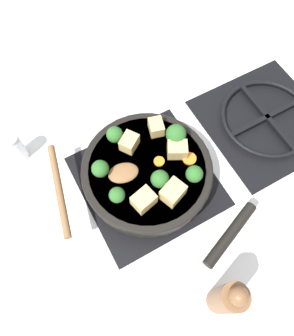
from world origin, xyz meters
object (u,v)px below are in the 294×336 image
object	(u,v)px
pepper_mill	(228,299)
salt_shaker	(17,147)
skillet_pan	(148,173)
wooden_spoon	(88,182)

from	to	relation	value
pepper_mill	salt_shaker	distance (m)	0.58
skillet_pan	salt_shaker	bearing A→B (deg)	-131.76
skillet_pan	pepper_mill	size ratio (longest dim) A/B	2.15
salt_shaker	pepper_mill	bearing A→B (deg)	24.87
skillet_pan	salt_shaker	world-z (taller)	salt_shaker
skillet_pan	wooden_spoon	world-z (taller)	wooden_spoon
skillet_pan	wooden_spoon	xyz separation A→B (m)	(-0.03, -0.13, 0.03)
pepper_mill	salt_shaker	bearing A→B (deg)	-155.13
wooden_spoon	salt_shaker	distance (m)	0.22
skillet_pan	wooden_spoon	size ratio (longest dim) A/B	1.86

